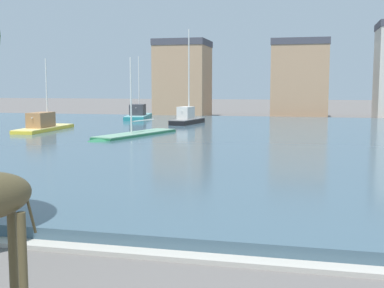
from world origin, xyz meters
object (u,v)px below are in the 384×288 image
Objects in this scene: sailboat_yellow at (47,128)px; sailboat_teal at (139,116)px; sailboat_black at (189,121)px; sailboat_green at (130,138)px.

sailboat_teal reaches higher than sailboat_yellow.
sailboat_teal is at bearing 81.11° from sailboat_yellow.
sailboat_black is at bearing -40.70° from sailboat_teal.
sailboat_black is at bearing 44.41° from sailboat_yellow.
sailboat_yellow is 0.92× the size of sailboat_black.
sailboat_green is at bearing -95.27° from sailboat_black.
sailboat_black reaches higher than sailboat_teal.
sailboat_black reaches higher than sailboat_green.
sailboat_black is (1.19, 12.93, 0.37)m from sailboat_green.
sailboat_black is 1.04× the size of sailboat_teal.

